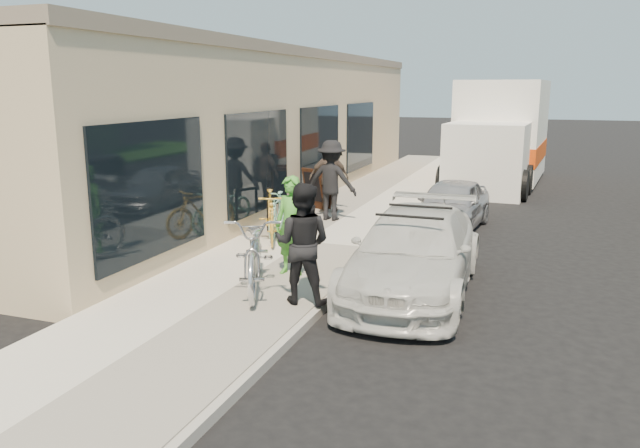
% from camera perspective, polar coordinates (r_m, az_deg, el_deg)
% --- Properties ---
extents(ground, '(120.00, 120.00, 0.00)m').
position_cam_1_polar(ground, '(9.38, 3.47, -7.69)').
color(ground, black).
rests_on(ground, ground).
extents(sidewalk, '(3.00, 34.00, 0.15)m').
position_cam_1_polar(sidewalk, '(12.69, -1.35, -1.93)').
color(sidewalk, beige).
rests_on(sidewalk, ground).
extents(curb, '(0.12, 34.00, 0.13)m').
position_cam_1_polar(curb, '(12.23, 5.45, -2.58)').
color(curb, '#A09B92').
rests_on(curb, ground).
extents(storefront, '(3.60, 20.00, 4.22)m').
position_cam_1_polar(storefront, '(18.19, -5.27, 8.91)').
color(storefront, '#C3AE88').
rests_on(storefront, ground).
extents(bike_rack, '(0.29, 0.58, 0.89)m').
position_cam_1_polar(bike_rack, '(13.74, -4.76, 1.74)').
color(bike_rack, black).
rests_on(bike_rack, sidewalk).
extents(sandwich_board, '(0.85, 0.85, 1.05)m').
position_cam_1_polar(sandwich_board, '(16.04, -0.14, 3.34)').
color(sandwich_board, '#33190E').
rests_on(sandwich_board, sidewalk).
extents(sedan_white, '(1.96, 4.54, 1.34)m').
position_cam_1_polar(sedan_white, '(9.99, 8.62, -2.61)').
color(sedan_white, silver).
rests_on(sedan_white, ground).
extents(sedan_silver, '(1.65, 3.49, 1.16)m').
position_cam_1_polar(sedan_silver, '(14.61, 11.90, 1.73)').
color(sedan_silver, '#A2A2A7').
rests_on(sedan_silver, ground).
extents(moving_truck, '(3.02, 7.14, 3.44)m').
position_cam_1_polar(moving_truck, '(22.15, 16.11, 7.55)').
color(moving_truck, white).
rests_on(moving_truck, ground).
extents(tandem_bike, '(1.66, 2.46, 1.22)m').
position_cam_1_polar(tandem_bike, '(9.61, -5.92, -2.46)').
color(tandem_bike, silver).
rests_on(tandem_bike, sidewalk).
extents(woman_rider, '(0.67, 0.51, 1.66)m').
position_cam_1_polar(woman_rider, '(10.28, -2.64, -0.17)').
color(woman_rider, green).
rests_on(woman_rider, sidewalk).
extents(man_standing, '(0.90, 0.72, 1.76)m').
position_cam_1_polar(man_standing, '(8.94, -1.63, -1.78)').
color(man_standing, black).
rests_on(man_standing, sidewalk).
extents(cruiser_bike_a, '(0.71, 1.58, 0.92)m').
position_cam_1_polar(cruiser_bike_a, '(13.05, -3.91, 0.85)').
color(cruiser_bike_a, '#89CCB2').
rests_on(cruiser_bike_a, sidewalk).
extents(cruiser_bike_b, '(1.00, 1.85, 0.92)m').
position_cam_1_polar(cruiser_bike_b, '(13.48, -2.90, 1.24)').
color(cruiser_bike_b, '#89CCB2').
rests_on(cruiser_bike_b, sidewalk).
extents(cruiser_bike_c, '(1.19, 1.75, 1.03)m').
position_cam_1_polar(cruiser_bike_c, '(12.59, -4.53, 0.67)').
color(cruiser_bike_c, gold).
rests_on(cruiser_bike_c, sidewalk).
extents(bystander_a, '(1.24, 0.75, 1.87)m').
position_cam_1_polar(bystander_a, '(14.60, 1.05, 4.01)').
color(bystander_a, black).
rests_on(bystander_a, sidewalk).
extents(bystander_b, '(1.07, 0.85, 1.70)m').
position_cam_1_polar(bystander_b, '(15.63, 0.82, 4.25)').
color(bystander_b, brown).
rests_on(bystander_b, sidewalk).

